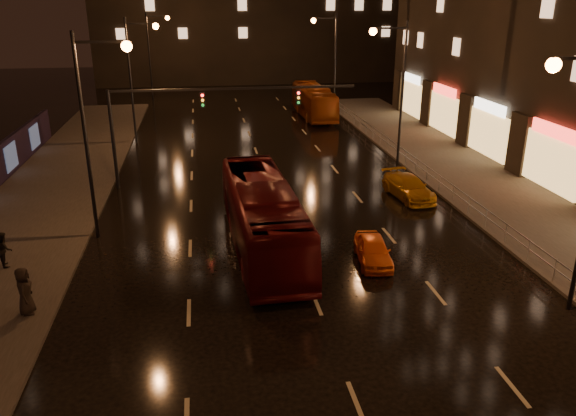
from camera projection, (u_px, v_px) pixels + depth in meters
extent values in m
plane|color=black|center=(268.00, 181.00, 37.09)|extent=(140.00, 140.00, 0.00)
cube|color=#38332D|center=(33.00, 219.00, 30.50)|extent=(7.00, 70.00, 0.15)
cube|color=#38332D|center=(496.00, 194.00, 34.38)|extent=(7.00, 70.00, 0.15)
cylinder|color=black|center=(113.00, 141.00, 34.63)|extent=(0.22, 0.22, 6.20)
cube|color=black|center=(235.00, 89.00, 34.67)|extent=(15.20, 0.14, 0.14)
cube|color=black|center=(203.00, 100.00, 34.61)|extent=(0.32, 0.18, 0.95)
cube|color=black|center=(298.00, 98.00, 35.47)|extent=(0.32, 0.18, 0.95)
sphere|color=#FF1E19|center=(202.00, 95.00, 34.39)|extent=(0.18, 0.18, 0.18)
sphere|color=orange|center=(554.00, 65.00, 18.22)|extent=(0.50, 0.50, 0.50)
cylinder|color=#99999E|center=(335.00, 104.00, 60.54)|extent=(0.04, 0.04, 1.00)
cube|color=#99999E|center=(428.00, 167.00, 36.32)|extent=(0.05, 56.00, 0.05)
cube|color=#99999E|center=(427.00, 173.00, 36.46)|extent=(0.05, 56.00, 0.05)
imported|color=#510B0E|center=(263.00, 216.00, 26.56)|extent=(3.25, 12.05, 3.33)
imported|color=#953D0E|center=(314.00, 101.00, 56.85)|extent=(2.67, 11.24, 3.13)
imported|color=orange|center=(373.00, 250.00, 25.49)|extent=(1.83, 3.69, 1.21)
imported|color=#C17E12|center=(409.00, 187.00, 33.79)|extent=(2.40, 4.74, 1.32)
imported|color=black|center=(4.00, 249.00, 24.77)|extent=(0.86, 0.95, 1.59)
imported|color=black|center=(25.00, 291.00, 20.93)|extent=(0.68, 0.97, 1.88)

